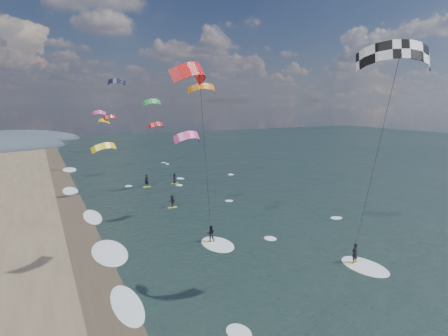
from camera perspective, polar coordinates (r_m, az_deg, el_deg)
name	(u,v)px	position (r m, az deg, el deg)	size (l,w,h in m)	color
ground	(325,309)	(25.46, 15.20, -20.02)	(260.00, 260.00, 0.00)	black
wet_sand_strip	(98,281)	(29.19, -18.58, -16.06)	(3.00, 240.00, 0.00)	#382D23
kitesurfer_near_a	(390,109)	(24.08, 24.03, 8.20)	(7.71, 9.14, 16.31)	#DFF52B
kitesurfer_near_b	(206,139)	(27.77, -2.83, 4.47)	(6.85, 8.92, 15.66)	#DFF52B
far_kitesurfers	(165,188)	(52.41, -8.93, -2.98)	(5.78, 13.53, 1.85)	#DFF52B
bg_kite_field	(135,112)	(67.30, -13.38, 8.27)	(16.91, 61.72, 10.33)	yellow
shoreline_surf	(105,254)	(33.64, -17.71, -12.41)	(2.40, 79.40, 0.11)	white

